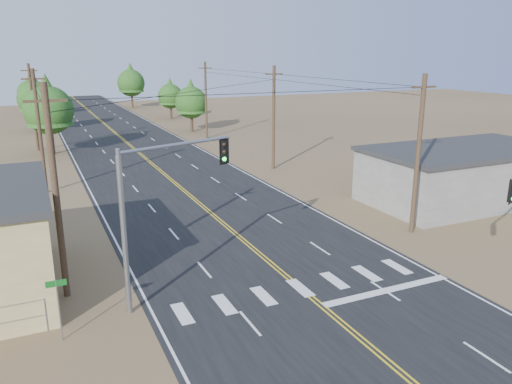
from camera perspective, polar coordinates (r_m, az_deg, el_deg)
ground at (r=19.59m, az=17.44°, el=-20.05°), size 220.00×220.00×0.00m
road at (r=44.36m, az=-9.07°, el=0.88°), size 15.00×200.00×0.02m
building_right at (r=41.89m, az=22.63°, el=1.77°), size 15.00×8.00×4.00m
utility_pole_left_near at (r=24.21m, az=-21.91°, el=-0.05°), size 1.80×0.30×10.00m
utility_pole_left_mid at (r=43.84m, az=-23.50°, el=6.42°), size 1.80×0.30×10.00m
utility_pole_left_far at (r=63.71m, az=-24.11°, el=8.87°), size 1.80×0.30×10.00m
utility_pole_right_near at (r=32.57m, az=18.03°, el=4.14°), size 1.80×0.30×10.00m
utility_pole_right_mid at (r=48.96m, az=2.03°, el=8.54°), size 1.80×0.30×10.00m
utility_pole_right_far at (r=67.33m, az=-5.74°, el=10.44°), size 1.80×0.30×10.00m
signal_mast_left at (r=22.50m, az=-11.24°, el=-0.58°), size 5.78×2.17×7.44m
street_sign at (r=21.59m, az=-21.69°, el=-11.46°), size 0.78×0.06×2.64m
tree_left_near at (r=60.91m, az=-22.67°, el=9.14°), size 5.40×5.40×9.00m
tree_left_mid at (r=79.91m, az=-23.92°, el=10.05°), size 5.07×5.07×8.45m
tree_left_far at (r=99.22m, az=-24.39°, el=10.53°), size 4.52×4.52×7.53m
tree_right_near at (r=73.54m, az=-7.44°, el=10.47°), size 4.57×4.57×7.62m
tree_right_mid at (r=88.63m, az=-9.78°, el=11.01°), size 4.22×4.22×7.03m
tree_right_far at (r=108.07m, az=-14.11°, el=12.28°), size 5.51×5.51×9.18m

